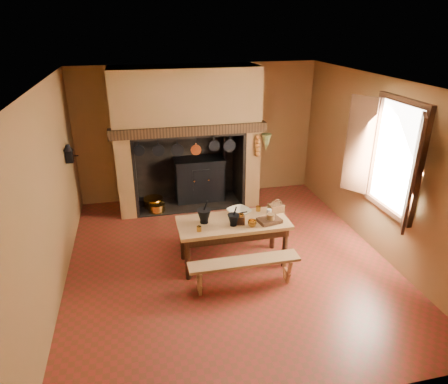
# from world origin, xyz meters

# --- Properties ---
(floor) EXTENTS (5.50, 5.50, 0.00)m
(floor) POSITION_xyz_m (0.00, 0.00, 0.00)
(floor) COLOR maroon
(floor) RESTS_ON ground
(ceiling) EXTENTS (5.50, 5.50, 0.00)m
(ceiling) POSITION_xyz_m (0.00, 0.00, 2.80)
(ceiling) COLOR silver
(ceiling) RESTS_ON back_wall
(back_wall) EXTENTS (5.00, 0.02, 2.80)m
(back_wall) POSITION_xyz_m (0.00, 2.75, 1.40)
(back_wall) COLOR brown
(back_wall) RESTS_ON floor
(wall_left) EXTENTS (0.02, 5.50, 2.80)m
(wall_left) POSITION_xyz_m (-2.50, 0.00, 1.40)
(wall_left) COLOR brown
(wall_left) RESTS_ON floor
(wall_right) EXTENTS (0.02, 5.50, 2.80)m
(wall_right) POSITION_xyz_m (2.50, 0.00, 1.40)
(wall_right) COLOR brown
(wall_right) RESTS_ON floor
(wall_front) EXTENTS (5.00, 0.02, 2.80)m
(wall_front) POSITION_xyz_m (0.00, -2.75, 1.40)
(wall_front) COLOR brown
(wall_front) RESTS_ON floor
(chimney_breast) EXTENTS (2.95, 0.96, 2.80)m
(chimney_breast) POSITION_xyz_m (-0.30, 2.31, 1.81)
(chimney_breast) COLOR brown
(chimney_breast) RESTS_ON floor
(iron_range) EXTENTS (1.12, 0.55, 1.60)m
(iron_range) POSITION_xyz_m (-0.04, 2.45, 0.48)
(iron_range) COLOR black
(iron_range) RESTS_ON floor
(hearth_pans) EXTENTS (0.51, 0.62, 0.20)m
(hearth_pans) POSITION_xyz_m (-1.05, 2.22, 0.09)
(hearth_pans) COLOR #C2882C
(hearth_pans) RESTS_ON floor
(hanging_pans) EXTENTS (1.92, 0.29, 0.27)m
(hanging_pans) POSITION_xyz_m (-0.34, 1.81, 1.36)
(hanging_pans) COLOR black
(hanging_pans) RESTS_ON chimney_breast
(onion_string) EXTENTS (0.12, 0.10, 0.46)m
(onion_string) POSITION_xyz_m (1.00, 1.79, 1.33)
(onion_string) COLOR #A5571E
(onion_string) RESTS_ON chimney_breast
(herb_bunch) EXTENTS (0.20, 0.20, 0.35)m
(herb_bunch) POSITION_xyz_m (1.18, 1.79, 1.38)
(herb_bunch) COLOR brown
(herb_bunch) RESTS_ON chimney_breast
(window) EXTENTS (0.39, 1.75, 1.76)m
(window) POSITION_xyz_m (2.35, -0.40, 1.70)
(window) COLOR white
(window) RESTS_ON wall_right
(wall_coffee_mill) EXTENTS (0.23, 0.16, 0.31)m
(wall_coffee_mill) POSITION_xyz_m (-2.42, 1.55, 1.52)
(wall_coffee_mill) COLOR black
(wall_coffee_mill) RESTS_ON wall_left
(work_table) EXTENTS (1.71, 0.76, 0.74)m
(work_table) POSITION_xyz_m (0.06, -0.06, 0.62)
(work_table) COLOR #A6854C
(work_table) RESTS_ON floor
(bench_front) EXTENTS (1.61, 0.28, 0.45)m
(bench_front) POSITION_xyz_m (0.06, -0.72, 0.34)
(bench_front) COLOR #A6854C
(bench_front) RESTS_ON floor
(bench_back) EXTENTS (1.55, 0.27, 0.44)m
(bench_back) POSITION_xyz_m (0.06, 0.54, 0.33)
(bench_back) COLOR #A6854C
(bench_back) RESTS_ON floor
(mortar_large) EXTENTS (0.22, 0.22, 0.37)m
(mortar_large) POSITION_xyz_m (-0.38, -0.01, 0.86)
(mortar_large) COLOR black
(mortar_large) RESTS_ON work_table
(mortar_small) EXTENTS (0.18, 0.18, 0.30)m
(mortar_small) POSITION_xyz_m (0.03, -0.19, 0.84)
(mortar_small) COLOR black
(mortar_small) RESTS_ON work_table
(coffee_grinder) EXTENTS (0.19, 0.15, 0.20)m
(coffee_grinder) POSITION_xyz_m (0.14, -0.16, 0.82)
(coffee_grinder) COLOR #351E11
(coffee_grinder) RESTS_ON work_table
(brass_mug_a) EXTENTS (0.09, 0.09, 0.08)m
(brass_mug_a) POSITION_xyz_m (-0.50, -0.26, 0.78)
(brass_mug_a) COLOR #C2882C
(brass_mug_a) RESTS_ON work_table
(brass_mug_b) EXTENTS (0.09, 0.09, 0.08)m
(brass_mug_b) POSITION_xyz_m (0.54, 0.19, 0.78)
(brass_mug_b) COLOR #C2882C
(brass_mug_b) RESTS_ON work_table
(mixing_bowl) EXTENTS (0.46, 0.46, 0.09)m
(mixing_bowl) POSITION_xyz_m (0.21, 0.14, 0.78)
(mixing_bowl) COLOR beige
(mixing_bowl) RESTS_ON work_table
(stoneware_crock) EXTENTS (0.15, 0.15, 0.15)m
(stoneware_crock) POSITION_xyz_m (0.60, -0.24, 0.81)
(stoneware_crock) COLOR brown
(stoneware_crock) RESTS_ON work_table
(glass_jar) EXTENTS (0.09, 0.09, 0.14)m
(glass_jar) POSITION_xyz_m (0.64, -0.05, 0.81)
(glass_jar) COLOR beige
(glass_jar) RESTS_ON work_table
(wicker_basket) EXTENTS (0.25, 0.20, 0.22)m
(wicker_basket) POSITION_xyz_m (0.81, 0.11, 0.81)
(wicker_basket) COLOR #4A2816
(wicker_basket) RESTS_ON work_table
(wooden_tray) EXTENTS (0.38, 0.31, 0.06)m
(wooden_tray) POSITION_xyz_m (0.59, -0.22, 0.77)
(wooden_tray) COLOR #351E11
(wooden_tray) RESTS_ON work_table
(brass_cup) EXTENTS (0.14, 0.14, 0.10)m
(brass_cup) POSITION_xyz_m (0.29, -0.29, 0.79)
(brass_cup) COLOR #C2882C
(brass_cup) RESTS_ON work_table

